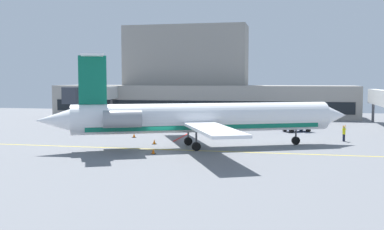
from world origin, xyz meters
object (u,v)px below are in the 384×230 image
at_px(pushback_tractor, 299,124).
at_px(marshaller, 344,133).
at_px(belt_loader, 180,120).
at_px(fuel_tank, 154,114).
at_px(regional_jet, 200,118).
at_px(baggage_tug, 201,123).

xyz_separation_m(pushback_tractor, marshaller, (4.97, -9.28, -0.03)).
bearing_deg(belt_loader, fuel_tank, 127.12).
bearing_deg(fuel_tank, regional_jet, -64.64).
relative_size(regional_jet, marshaller, 16.44).
bearing_deg(marshaller, baggage_tug, 155.86).
height_order(baggage_tug, pushback_tractor, baggage_tug).
bearing_deg(regional_jet, baggage_tug, 100.29).
xyz_separation_m(regional_jet, marshaller, (15.65, 8.54, -2.19)).
bearing_deg(fuel_tank, marshaller, -35.21).
height_order(baggage_tug, fuel_tank, baggage_tug).
distance_m(regional_jet, baggage_tug, 17.34).
bearing_deg(belt_loader, pushback_tractor, -8.24).
height_order(pushback_tractor, fuel_tank, pushback_tractor).
relative_size(baggage_tug, marshaller, 1.87).
xyz_separation_m(regional_jet, fuel_tank, (-13.95, 29.42, -1.96)).
relative_size(fuel_tank, marshaller, 2.98).
bearing_deg(regional_jet, marshaller, 28.61).
distance_m(regional_jet, belt_loader, 21.71).
xyz_separation_m(baggage_tug, fuel_tank, (-10.87, 12.49, 0.20)).
distance_m(belt_loader, fuel_tank, 11.32).
distance_m(baggage_tug, marshaller, 20.51).
relative_size(baggage_tug, belt_loader, 0.91).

